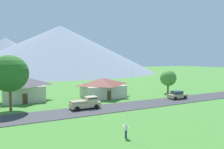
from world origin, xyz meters
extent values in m
cube|color=#38383D|center=(0.00, 26.26, 0.04)|extent=(160.00, 6.06, 0.08)
cone|color=gray|center=(-16.04, 153.24, 11.94)|extent=(79.67, 79.67, 23.87)
cone|color=gray|center=(19.02, 138.93, 16.32)|extent=(132.07, 132.07, 32.65)
cube|color=beige|center=(7.58, 36.38, 1.41)|extent=(8.84, 6.75, 2.82)
pyramid|color=brown|center=(7.58, 36.38, 3.60)|extent=(9.54, 7.29, 1.55)
cube|color=brown|center=(7.58, 32.99, 1.00)|extent=(0.90, 0.06, 2.00)
cube|color=beige|center=(-8.62, 39.85, 1.60)|extent=(7.79, 6.57, 3.20)
pyramid|color=#474247|center=(-8.62, 39.85, 4.08)|extent=(8.41, 7.09, 1.76)
cube|color=brown|center=(-8.62, 36.55, 1.00)|extent=(0.90, 0.06, 2.00)
cylinder|color=brown|center=(-10.99, 31.86, 2.00)|extent=(0.44, 0.44, 3.99)
sphere|color=#286623|center=(-10.99, 31.86, 6.26)|extent=(6.03, 6.03, 6.03)
cylinder|color=brown|center=(24.51, 33.95, 1.19)|extent=(0.44, 0.44, 2.38)
sphere|color=#4C8938|center=(24.51, 33.95, 3.91)|extent=(4.07, 4.07, 4.07)
cube|color=tan|center=(21.30, 27.35, 0.68)|extent=(4.25, 1.91, 0.80)
cube|color=#2D3847|center=(21.15, 27.35, 1.42)|extent=(2.24, 1.64, 0.68)
cylinder|color=black|center=(22.67, 28.23, 0.40)|extent=(0.65, 0.26, 0.64)
cylinder|color=black|center=(22.62, 26.39, 0.40)|extent=(0.65, 0.26, 0.64)
cylinder|color=black|center=(19.97, 28.30, 0.40)|extent=(0.65, 0.26, 0.64)
cylinder|color=black|center=(19.92, 26.46, 0.40)|extent=(0.65, 0.26, 0.64)
cube|color=#C6B284|center=(0.56, 27.76, 0.75)|extent=(5.22, 2.04, 0.84)
cube|color=#C6B284|center=(1.66, 27.77, 1.62)|extent=(1.91, 1.85, 0.90)
cube|color=#2D3847|center=(1.66, 27.77, 1.89)|extent=(1.63, 1.89, 0.28)
cube|color=tan|center=(-0.59, 27.75, 1.35)|extent=(2.71, 1.98, 0.36)
cylinder|color=black|center=(2.25, 28.79, 0.46)|extent=(0.76, 0.29, 0.76)
cylinder|color=black|center=(2.27, 26.75, 0.46)|extent=(0.76, 0.29, 0.76)
cylinder|color=black|center=(-1.15, 28.77, 0.46)|extent=(0.76, 0.29, 0.76)
cylinder|color=black|center=(-1.13, 26.73, 0.46)|extent=(0.76, 0.29, 0.76)
cylinder|color=navy|center=(0.52, 13.56, 0.44)|extent=(0.24, 0.24, 0.88)
cube|color=white|center=(0.52, 13.56, 1.17)|extent=(0.36, 0.22, 0.58)
sphere|color=beige|center=(0.52, 13.56, 1.57)|extent=(0.21, 0.21, 0.21)
cylinder|color=white|center=(0.30, 13.62, 1.31)|extent=(0.18, 0.55, 0.37)
cylinder|color=white|center=(0.74, 13.62, 1.31)|extent=(0.18, 0.55, 0.37)
cylinder|color=silver|center=(2.30, 14.74, 9.46)|extent=(3.59, 2.38, 15.83)
camera|label=1|loc=(-9.93, -4.53, 8.48)|focal=31.68mm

